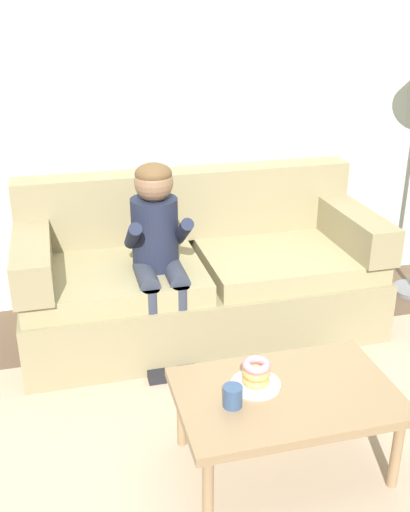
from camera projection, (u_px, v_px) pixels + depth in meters
ground at (252, 405)px, 3.01m from camera, size 10.00×10.00×0.00m
wall_back at (187, 86)px, 3.70m from camera, size 8.00×0.10×2.80m
area_rug at (269, 436)px, 2.78m from camera, size 2.98×1.75×0.01m
couch at (199, 277)px, 3.61m from camera, size 2.10×0.90×0.93m
coffee_table at (286, 400)px, 2.48m from camera, size 0.92×0.59×0.39m
person_child at (158, 243)px, 3.23m from camera, size 0.34×0.58×1.10m
plate at (256, 384)px, 2.49m from camera, size 0.21×0.21×0.01m
donut at (256, 379)px, 2.48m from camera, size 0.17×0.17×0.04m
donut_second at (256, 372)px, 2.47m from camera, size 0.16×0.16×0.04m
donut_third at (257, 365)px, 2.45m from camera, size 0.12×0.12×0.04m
mug at (233, 396)px, 2.36m from camera, size 0.08×0.08×0.09m
toy_controller at (330, 386)px, 3.11m from camera, size 0.23×0.09×0.05m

